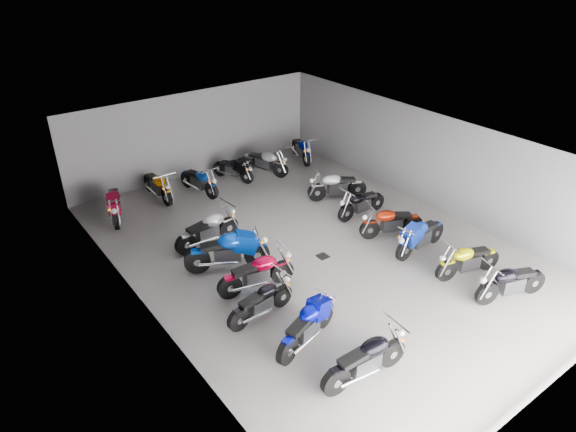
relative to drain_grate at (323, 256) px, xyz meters
name	(u,v)px	position (x,y,z in m)	size (l,w,h in m)	color
ground	(312,249)	(0.00, 0.50, -0.01)	(14.00, 14.00, 0.00)	gray
wall_back	(195,133)	(0.00, 7.50, 1.59)	(10.00, 0.10, 3.20)	slate
wall_left	(144,260)	(-5.00, 0.50, 1.59)	(0.10, 14.00, 3.20)	slate
wall_right	(430,160)	(5.00, 0.50, 1.59)	(0.10, 14.00, 3.20)	slate
ceiling	(315,146)	(0.00, 0.50, 3.21)	(10.00, 14.00, 0.04)	black
drain_grate	(323,256)	(0.00, 0.00, 0.00)	(0.32, 0.32, 0.01)	black
motorcycle_left_a	(366,359)	(-2.30, -4.06, 0.51)	(2.14, 0.47, 0.94)	black
motorcycle_left_b	(308,325)	(-2.59, -2.51, 0.50)	(2.06, 0.75, 0.93)	black
motorcycle_left_c	(261,301)	(-2.91, -1.15, 0.45)	(1.92, 0.42, 0.84)	black
motorcycle_left_d	(257,273)	(-2.38, -0.17, 0.50)	(2.12, 0.55, 0.94)	black
motorcycle_left_e	(228,251)	(-2.48, 1.10, 0.56)	(2.22, 1.12, 1.04)	black
motorcycle_left_f	(208,230)	(-2.31, 2.53, 0.51)	(2.15, 0.46, 0.94)	black
motorcycle_right_a	(511,282)	(2.51, -4.30, 0.49)	(2.02, 0.75, 0.91)	black
motorcycle_right_b	(468,260)	(2.51, -3.02, 0.48)	(2.00, 0.64, 0.89)	black
motorcycle_right_c	(420,236)	(2.44, -1.45, 0.51)	(2.13, 0.46, 0.94)	black
motorcycle_right_d	(391,222)	(2.40, -0.34, 0.48)	(1.91, 0.94, 0.89)	black
motorcycle_right_e	(361,203)	(2.59, 1.15, 0.46)	(1.95, 0.38, 0.86)	black
motorcycle_right_f	(337,186)	(2.77, 2.56, 0.50)	(1.97, 1.02, 0.93)	black
motorcycle_back_a	(115,204)	(-3.92, 5.80, 0.52)	(0.85, 2.11, 0.96)	black
motorcycle_back_b	(158,185)	(-2.19, 6.32, 0.49)	(0.40, 2.07, 0.91)	black
motorcycle_back_c	(199,181)	(-0.83, 5.84, 0.48)	(0.52, 2.01, 0.89)	black
motorcycle_back_d	(234,169)	(0.74, 6.09, 0.44)	(0.77, 1.78, 0.82)	black
motorcycle_back_e	(265,162)	(2.00, 5.85, 0.49)	(0.99, 1.95, 0.92)	black
motorcycle_back_f	(301,149)	(3.99, 6.10, 0.48)	(0.79, 1.95, 0.89)	black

